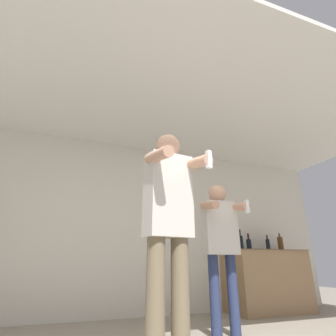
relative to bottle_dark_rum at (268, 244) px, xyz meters
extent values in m
cube|color=beige|center=(-2.25, 0.29, 0.26)|extent=(7.00, 0.06, 2.55)
cube|color=silver|center=(-2.25, -1.05, 1.56)|extent=(7.00, 3.15, 0.05)
cube|color=#997551|center=(-0.17, -0.06, -0.56)|extent=(1.26, 0.64, 0.90)
cube|color=brown|center=(-0.17, -0.06, -0.11)|extent=(1.29, 0.67, 0.01)
cylinder|color=black|center=(0.00, 0.00, -0.01)|extent=(0.06, 0.06, 0.18)
cylinder|color=black|center=(0.00, 0.00, 0.11)|extent=(0.03, 0.03, 0.07)
sphere|color=#B29933|center=(0.00, 0.00, 0.15)|extent=(0.03, 0.03, 0.03)
cylinder|color=black|center=(-0.38, 0.00, -0.02)|extent=(0.08, 0.08, 0.17)
cylinder|color=black|center=(-0.38, 0.00, 0.11)|extent=(0.03, 0.03, 0.08)
sphere|color=maroon|center=(-0.38, 0.00, 0.15)|extent=(0.03, 0.03, 0.03)
cylinder|color=#563314|center=(0.27, 0.00, 0.01)|extent=(0.09, 0.09, 0.23)
cylinder|color=#563314|center=(0.27, 0.00, 0.16)|extent=(0.03, 0.03, 0.07)
sphere|color=silver|center=(0.27, 0.00, 0.19)|extent=(0.03, 0.03, 0.03)
cylinder|color=black|center=(-0.54, 0.00, 0.01)|extent=(0.09, 0.09, 0.22)
cylinder|color=black|center=(-0.54, 0.00, 0.16)|extent=(0.04, 0.04, 0.09)
sphere|color=black|center=(-0.54, 0.00, 0.20)|extent=(0.04, 0.04, 0.04)
cylinder|color=#75664C|center=(-2.55, -1.81, -0.57)|extent=(0.14, 0.14, 0.89)
cylinder|color=#75664C|center=(-2.35, -1.79, -0.57)|extent=(0.14, 0.14, 0.89)
cube|color=beige|center=(-2.45, -1.80, 0.21)|extent=(0.38, 0.25, 0.67)
sphere|color=tan|center=(-2.45, -1.80, 0.64)|extent=(0.20, 0.20, 0.20)
cylinder|color=tan|center=(-2.59, -1.99, 0.46)|extent=(0.14, 0.36, 0.15)
cylinder|color=tan|center=(-2.26, -1.94, 0.46)|extent=(0.14, 0.36, 0.15)
cube|color=white|center=(-2.23, -2.11, 0.43)|extent=(0.04, 0.04, 0.14)
cylinder|color=navy|center=(-1.64, -1.03, -0.62)|extent=(0.11, 0.11, 0.80)
cylinder|color=navy|center=(-1.43, -1.05, -0.62)|extent=(0.11, 0.11, 0.80)
cube|color=beige|center=(-1.54, -1.04, 0.08)|extent=(0.40, 0.24, 0.60)
sphere|color=tan|center=(-1.54, -1.04, 0.48)|extent=(0.21, 0.21, 0.21)
cylinder|color=tan|center=(-1.73, -1.19, 0.30)|extent=(0.12, 0.36, 0.15)
cylinder|color=tan|center=(-1.37, -1.22, 0.30)|extent=(0.12, 0.36, 0.15)
cube|color=white|center=(-1.39, -1.39, 0.27)|extent=(0.04, 0.04, 0.14)
camera|label=1|loc=(-3.15, -3.73, -0.31)|focal=28.00mm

